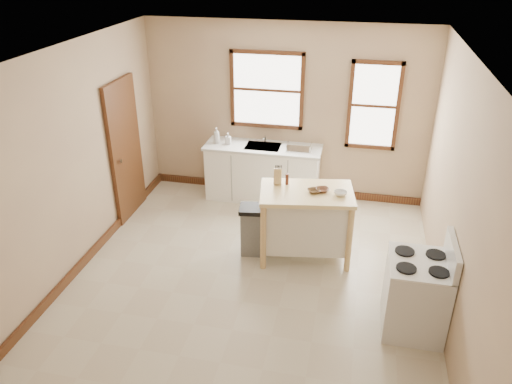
{
  "coord_description": "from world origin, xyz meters",
  "views": [
    {
      "loc": [
        1.14,
        -5.04,
        3.85
      ],
      "look_at": [
        -0.03,
        0.4,
        1.02
      ],
      "focal_mm": 35.0,
      "sensor_mm": 36.0,
      "label": 1
    }
  ],
  "objects_px": {
    "soap_bottle_a": "(217,135)",
    "bowl_c": "(341,193)",
    "bowl_b": "(323,190)",
    "trash_bin": "(253,230)",
    "pepper_grinder": "(287,179)",
    "gas_stove": "(417,285)",
    "kitchen_island": "(305,224)",
    "soap_bottle_b": "(228,138)",
    "knife_block": "(278,177)",
    "dish_rack": "(299,147)",
    "bowl_a": "(314,191)"
  },
  "relations": [
    {
      "from": "knife_block",
      "to": "bowl_a",
      "type": "xyz_separation_m",
      "value": [
        0.49,
        -0.15,
        -0.08
      ]
    },
    {
      "from": "pepper_grinder",
      "to": "bowl_a",
      "type": "xyz_separation_m",
      "value": [
        0.37,
        -0.16,
        -0.06
      ]
    },
    {
      "from": "soap_bottle_a",
      "to": "gas_stove",
      "type": "xyz_separation_m",
      "value": [
        2.98,
        -2.69,
        -0.48
      ]
    },
    {
      "from": "bowl_c",
      "to": "soap_bottle_a",
      "type": "bearing_deg",
      "value": 143.08
    },
    {
      "from": "dish_rack",
      "to": "gas_stove",
      "type": "xyz_separation_m",
      "value": [
        1.64,
        -2.67,
        -0.4
      ]
    },
    {
      "from": "soap_bottle_a",
      "to": "dish_rack",
      "type": "relative_size",
      "value": 0.67
    },
    {
      "from": "knife_block",
      "to": "bowl_a",
      "type": "height_order",
      "value": "knife_block"
    },
    {
      "from": "bowl_a",
      "to": "gas_stove",
      "type": "distance_m",
      "value": 1.74
    },
    {
      "from": "knife_block",
      "to": "bowl_a",
      "type": "distance_m",
      "value": 0.52
    },
    {
      "from": "soap_bottle_a",
      "to": "knife_block",
      "type": "height_order",
      "value": "soap_bottle_a"
    },
    {
      "from": "bowl_a",
      "to": "bowl_c",
      "type": "height_order",
      "value": "bowl_c"
    },
    {
      "from": "soap_bottle_a",
      "to": "bowl_c",
      "type": "distance_m",
      "value": 2.59
    },
    {
      "from": "soap_bottle_a",
      "to": "knife_block",
      "type": "distance_m",
      "value": 1.87
    },
    {
      "from": "dish_rack",
      "to": "knife_block",
      "type": "height_order",
      "value": "knife_block"
    },
    {
      "from": "trash_bin",
      "to": "dish_rack",
      "type": "bearing_deg",
      "value": 68.88
    },
    {
      "from": "kitchen_island",
      "to": "soap_bottle_a",
      "type": "bearing_deg",
      "value": 127.82
    },
    {
      "from": "pepper_grinder",
      "to": "trash_bin",
      "type": "bearing_deg",
      "value": -151.14
    },
    {
      "from": "bowl_b",
      "to": "bowl_c",
      "type": "relative_size",
      "value": 1.01
    },
    {
      "from": "bowl_a",
      "to": "dish_rack",
      "type": "bearing_deg",
      "value": 104.45
    },
    {
      "from": "dish_rack",
      "to": "bowl_b",
      "type": "height_order",
      "value": "dish_rack"
    },
    {
      "from": "soap_bottle_b",
      "to": "knife_block",
      "type": "height_order",
      "value": "knife_block"
    },
    {
      "from": "pepper_grinder",
      "to": "gas_stove",
      "type": "xyz_separation_m",
      "value": [
        1.62,
        -1.3,
        -0.48
      ]
    },
    {
      "from": "pepper_grinder",
      "to": "bowl_a",
      "type": "distance_m",
      "value": 0.41
    },
    {
      "from": "kitchen_island",
      "to": "bowl_c",
      "type": "relative_size",
      "value": 7.24
    },
    {
      "from": "pepper_grinder",
      "to": "bowl_a",
      "type": "relative_size",
      "value": 0.95
    },
    {
      "from": "dish_rack",
      "to": "gas_stove",
      "type": "distance_m",
      "value": 3.16
    },
    {
      "from": "bowl_b",
      "to": "trash_bin",
      "type": "height_order",
      "value": "bowl_b"
    },
    {
      "from": "soap_bottle_a",
      "to": "gas_stove",
      "type": "distance_m",
      "value": 4.04
    },
    {
      "from": "soap_bottle_b",
      "to": "dish_rack",
      "type": "xyz_separation_m",
      "value": [
        1.15,
        -0.01,
        -0.04
      ]
    },
    {
      "from": "soap_bottle_a",
      "to": "bowl_a",
      "type": "distance_m",
      "value": 2.32
    },
    {
      "from": "bowl_c",
      "to": "soap_bottle_b",
      "type": "bearing_deg",
      "value": 140.57
    },
    {
      "from": "knife_block",
      "to": "trash_bin",
      "type": "bearing_deg",
      "value": -147.99
    },
    {
      "from": "soap_bottle_b",
      "to": "gas_stove",
      "type": "xyz_separation_m",
      "value": [
        2.79,
        -2.68,
        -0.45
      ]
    },
    {
      "from": "soap_bottle_b",
      "to": "pepper_grinder",
      "type": "relative_size",
      "value": 1.23
    },
    {
      "from": "dish_rack",
      "to": "bowl_c",
      "type": "relative_size",
      "value": 2.33
    },
    {
      "from": "kitchen_island",
      "to": "bowl_b",
      "type": "bearing_deg",
      "value": 2.84
    },
    {
      "from": "knife_block",
      "to": "bowl_b",
      "type": "distance_m",
      "value": 0.61
    },
    {
      "from": "pepper_grinder",
      "to": "gas_stove",
      "type": "height_order",
      "value": "gas_stove"
    },
    {
      "from": "pepper_grinder",
      "to": "gas_stove",
      "type": "distance_m",
      "value": 2.13
    },
    {
      "from": "soap_bottle_b",
      "to": "kitchen_island",
      "type": "relative_size",
      "value": 0.16
    },
    {
      "from": "kitchen_island",
      "to": "knife_block",
      "type": "xyz_separation_m",
      "value": [
        -0.41,
        0.14,
        0.59
      ]
    },
    {
      "from": "soap_bottle_a",
      "to": "kitchen_island",
      "type": "bearing_deg",
      "value": -41.68
    },
    {
      "from": "bowl_a",
      "to": "gas_stove",
      "type": "xyz_separation_m",
      "value": [
        1.25,
        -1.14,
        -0.43
      ]
    },
    {
      "from": "kitchen_island",
      "to": "gas_stove",
      "type": "height_order",
      "value": "gas_stove"
    },
    {
      "from": "trash_bin",
      "to": "gas_stove",
      "type": "height_order",
      "value": "gas_stove"
    },
    {
      "from": "kitchen_island",
      "to": "bowl_b",
      "type": "height_order",
      "value": "bowl_b"
    },
    {
      "from": "knife_block",
      "to": "pepper_grinder",
      "type": "relative_size",
      "value": 1.33
    },
    {
      "from": "dish_rack",
      "to": "gas_stove",
      "type": "height_order",
      "value": "gas_stove"
    },
    {
      "from": "bowl_a",
      "to": "bowl_b",
      "type": "height_order",
      "value": "bowl_b"
    },
    {
      "from": "knife_block",
      "to": "trash_bin",
      "type": "xyz_separation_m",
      "value": [
        -0.28,
        -0.22,
        -0.72
      ]
    }
  ]
}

